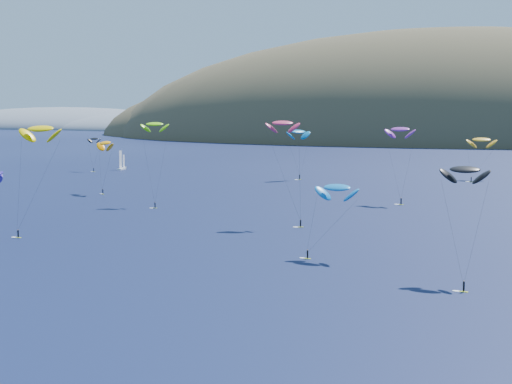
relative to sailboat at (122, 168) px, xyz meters
The scene contains 13 objects.
island 375.66m from the sailboat, 69.59° to the left, with size 730.00×300.00×210.00m.
headland 645.22m from the sailboat, 123.24° to the left, with size 460.00×250.00×60.00m.
sailboat is the anchor object (origin of this frame).
kitesurfer_1 84.92m from the sailboat, 64.72° to the right, with size 9.38×9.06×18.30m.
kitesurfer_2 157.85m from the sailboat, 67.55° to the right, with size 9.73×9.76×25.46m.
kitesurfer_3 114.88m from the sailboat, 56.50° to the right, with size 8.91×12.35×24.65m.
kitesurfer_4 86.64m from the sailboat, 10.41° to the right, with size 9.90×10.53×20.79m.
kitesurfer_5 195.45m from the sailboat, 49.83° to the right, with size 9.45×7.11×15.05m.
kitesurfer_6 146.87m from the sailboat, 28.52° to the right, with size 9.20×9.29×23.41m.
kitesurfer_7 217.89m from the sailboat, 46.87° to the right, with size 7.68×12.33×19.58m.
kitesurfer_9 159.02m from the sailboat, 47.61° to the right, with size 10.54×7.86×25.81m.
kitesurfer_11 150.41m from the sailboat, ahead, with size 10.70×14.83×17.93m.
kitesurfer_12 17.41m from the sailboat, 135.33° to the right, with size 6.14×5.92×15.41m.
Camera 1 is at (60.23, -66.42, 27.60)m, focal length 50.00 mm.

